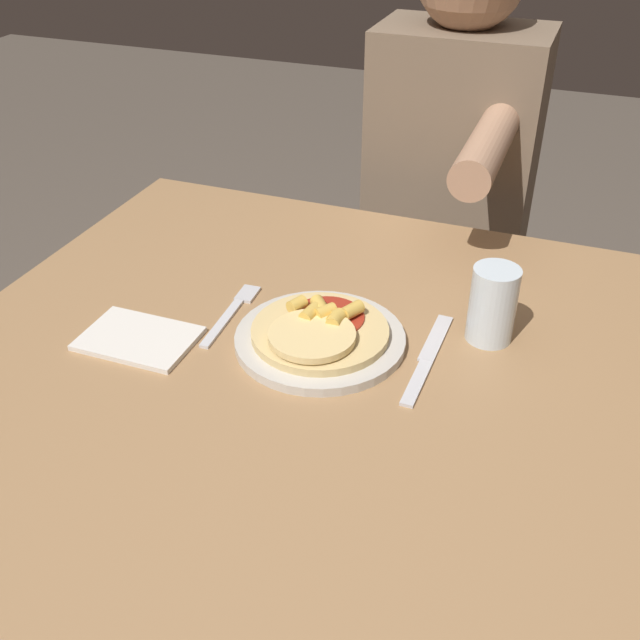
{
  "coord_description": "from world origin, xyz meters",
  "views": [
    {
      "loc": [
        0.33,
        -0.76,
        1.34
      ],
      "look_at": [
        0.02,
        0.06,
        0.76
      ],
      "focal_mm": 42.0,
      "sensor_mm": 36.0,
      "label": 1
    }
  ],
  "objects_px": {
    "dining_table": "(294,420)",
    "plate": "(320,339)",
    "person_diner": "(451,179)",
    "pizza": "(319,329)",
    "fork": "(233,311)",
    "drinking_glass": "(493,304)",
    "knife": "(427,359)"
  },
  "relations": [
    {
      "from": "knife",
      "to": "drinking_glass",
      "type": "distance_m",
      "value": 0.12
    },
    {
      "from": "pizza",
      "to": "person_diner",
      "type": "bearing_deg",
      "value": 86.55
    },
    {
      "from": "pizza",
      "to": "fork",
      "type": "relative_size",
      "value": 1.11
    },
    {
      "from": "plate",
      "to": "fork",
      "type": "height_order",
      "value": "plate"
    },
    {
      "from": "plate",
      "to": "person_diner",
      "type": "distance_m",
      "value": 0.69
    },
    {
      "from": "plate",
      "to": "fork",
      "type": "xyz_separation_m",
      "value": [
        -0.15,
        0.03,
        -0.0
      ]
    },
    {
      "from": "dining_table",
      "to": "knife",
      "type": "distance_m",
      "value": 0.21
    },
    {
      "from": "pizza",
      "to": "knife",
      "type": "xyz_separation_m",
      "value": [
        0.15,
        0.01,
        -0.02
      ]
    },
    {
      "from": "dining_table",
      "to": "person_diner",
      "type": "height_order",
      "value": "person_diner"
    },
    {
      "from": "dining_table",
      "to": "drinking_glass",
      "type": "relative_size",
      "value": 8.96
    },
    {
      "from": "plate",
      "to": "person_diner",
      "type": "xyz_separation_m",
      "value": [
        0.04,
        0.69,
        -0.02
      ]
    },
    {
      "from": "knife",
      "to": "drinking_glass",
      "type": "height_order",
      "value": "drinking_glass"
    },
    {
      "from": "plate",
      "to": "pizza",
      "type": "bearing_deg",
      "value": -93.56
    },
    {
      "from": "person_diner",
      "to": "knife",
      "type": "bearing_deg",
      "value": -80.65
    },
    {
      "from": "drinking_glass",
      "to": "person_diner",
      "type": "relative_size",
      "value": 0.09
    },
    {
      "from": "dining_table",
      "to": "plate",
      "type": "bearing_deg",
      "value": 70.66
    },
    {
      "from": "pizza",
      "to": "person_diner",
      "type": "xyz_separation_m",
      "value": [
        0.04,
        0.69,
        -0.04
      ]
    },
    {
      "from": "plate",
      "to": "knife",
      "type": "height_order",
      "value": "plate"
    },
    {
      "from": "drinking_glass",
      "to": "dining_table",
      "type": "bearing_deg",
      "value": -147.34
    },
    {
      "from": "pizza",
      "to": "knife",
      "type": "distance_m",
      "value": 0.16
    },
    {
      "from": "plate",
      "to": "drinking_glass",
      "type": "height_order",
      "value": "drinking_glass"
    },
    {
      "from": "fork",
      "to": "drinking_glass",
      "type": "xyz_separation_m",
      "value": [
        0.37,
        0.07,
        0.05
      ]
    },
    {
      "from": "dining_table",
      "to": "plate",
      "type": "distance_m",
      "value": 0.13
    },
    {
      "from": "plate",
      "to": "drinking_glass",
      "type": "bearing_deg",
      "value": 24.13
    },
    {
      "from": "fork",
      "to": "knife",
      "type": "xyz_separation_m",
      "value": [
        0.31,
        -0.02,
        0.0
      ]
    },
    {
      "from": "fork",
      "to": "knife",
      "type": "relative_size",
      "value": 0.8
    },
    {
      "from": "pizza",
      "to": "person_diner",
      "type": "distance_m",
      "value": 0.69
    },
    {
      "from": "fork",
      "to": "drinking_glass",
      "type": "height_order",
      "value": "drinking_glass"
    },
    {
      "from": "dining_table",
      "to": "knife",
      "type": "bearing_deg",
      "value": 21.56
    },
    {
      "from": "pizza",
      "to": "drinking_glass",
      "type": "relative_size",
      "value": 1.73
    },
    {
      "from": "drinking_glass",
      "to": "person_diner",
      "type": "bearing_deg",
      "value": 107.01
    },
    {
      "from": "knife",
      "to": "person_diner",
      "type": "height_order",
      "value": "person_diner"
    }
  ]
}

